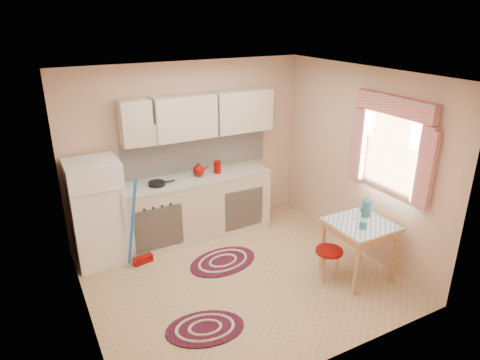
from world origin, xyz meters
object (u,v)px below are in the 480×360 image
object	(u,v)px
base_cabinets	(194,208)
stool	(328,265)
table	(358,249)
fridge	(97,212)

from	to	relation	value
base_cabinets	stool	size ratio (longest dim) A/B	5.36
base_cabinets	table	distance (m)	2.39
base_cabinets	table	xyz separation A→B (m)	(1.41, -1.92, -0.08)
base_cabinets	stool	bearing A→B (deg)	-61.06
base_cabinets	stool	world-z (taller)	base_cabinets
fridge	stool	world-z (taller)	fridge
fridge	base_cabinets	world-z (taller)	fridge
fridge	table	distance (m)	3.36
base_cabinets	table	size ratio (longest dim) A/B	3.12
base_cabinets	table	world-z (taller)	base_cabinets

